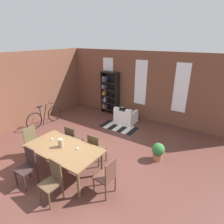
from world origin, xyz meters
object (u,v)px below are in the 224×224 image
dining_chair_near_right (53,180)px  dining_chair_near_left (28,165)px  dining_chair_far_right (96,148)px  bicycle_second (45,117)px  dining_chair_head_left (33,141)px  potted_plant_by_shelf (158,151)px  bookshelf_tall (109,92)px  dining_chair_far_left (73,139)px  dining_table (64,150)px  dining_chair_head_right (107,176)px  vase_on_table (61,143)px  armchair_white (126,117)px

dining_chair_near_right → dining_chair_near_left: bearing=180.0°
dining_chair_far_right → bicycle_second: (-3.44, 0.90, -0.16)m
dining_chair_head_left → dining_chair_near_right: (1.85, -0.78, 0.00)m
dining_chair_head_left → potted_plant_by_shelf: dining_chair_head_left is taller
bookshelf_tall → potted_plant_by_shelf: (3.43, -2.44, -0.71)m
dining_chair_far_right → dining_chair_far_left: size_ratio=1.00×
dining_table → dining_chair_head_right: (1.39, -0.00, -0.19)m
dining_chair_far_right → dining_chair_near_right: bearing=-89.8°
vase_on_table → dining_chair_head_right: (1.47, -0.00, -0.37)m
armchair_white → dining_chair_far_left: bearing=-94.7°
potted_plant_by_shelf → dining_table: bearing=-134.3°
vase_on_table → dining_chair_head_right: vase_on_table is taller
dining_chair_head_right → vase_on_table: bearing=179.8°
armchair_white → bicycle_second: bearing=-144.1°
bookshelf_tall → bicycle_second: bearing=-118.2°
dining_table → dining_chair_head_left: dining_chair_head_left is taller
dining_chair_far_right → dining_chair_near_right: 1.54m
dining_chair_head_right → dining_chair_near_left: size_ratio=1.00×
dining_chair_far_left → dining_chair_near_left: bearing=-90.1°
dining_chair_head_right → bicycle_second: size_ratio=0.55×
dining_chair_head_right → armchair_white: bearing=113.5°
dining_table → dining_chair_head_right: 1.40m
dining_chair_head_right → bookshelf_tall: bearing=123.7°
dining_chair_far_left → armchair_white: bearing=85.3°
vase_on_table → dining_chair_head_left: 1.36m
bookshelf_tall → armchair_white: 1.66m
dining_chair_far_right → bookshelf_tall: bearing=118.9°
vase_on_table → potted_plant_by_shelf: size_ratio=0.42×
vase_on_table → armchair_white: bearing=92.1°
armchair_white → bicycle_second: (-2.77, -2.01, 0.08)m
dining_chair_head_left → dining_table: bearing=-0.3°
armchair_white → dining_chair_near_left: bearing=-93.1°
vase_on_table → armchair_white: 3.73m
dining_chair_head_right → dining_chair_near_left: (-1.84, -0.77, 0.00)m
dining_chair_near_right → armchair_white: dining_chair_near_right is taller
armchair_white → bicycle_second: size_ratio=0.48×
dining_table → vase_on_table: bearing=180.0°
dining_table → armchair_white: (-0.21, 3.68, -0.42)m
dining_chair_head_right → dining_chair_near_right: bearing=-140.4°
dining_chair_near_right → bookshelf_tall: bearing=111.2°
vase_on_table → dining_chair_head_left: size_ratio=0.24×
dining_table → dining_chair_head_right: dining_chair_head_right is taller
dining_chair_head_left → dining_chair_head_right: 2.77m
armchair_white → dining_chair_far_right: bearing=-77.0°
vase_on_table → bicycle_second: bearing=150.1°
vase_on_table → dining_chair_far_left: vase_on_table is taller
dining_chair_far_right → potted_plant_by_shelf: 1.87m
dining_table → dining_chair_far_left: (-0.45, 0.77, -0.19)m
dining_chair_head_right → dining_chair_far_right: 1.21m
dining_chair_near_left → armchair_white: (0.24, 4.45, -0.23)m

